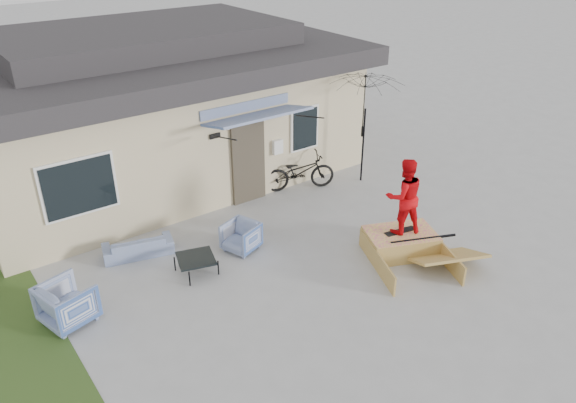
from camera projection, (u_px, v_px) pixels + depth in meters
ground at (330, 299)px, 10.93m from camera, size 90.00×90.00×0.00m
grass_strip at (25, 351)px, 9.63m from camera, size 1.40×8.00×0.01m
house at (150, 103)px, 15.74m from camera, size 10.80×8.49×4.10m
loveseat at (138, 243)px, 12.20m from camera, size 1.57×0.81×0.59m
armchair_left at (67, 301)px, 10.13m from camera, size 1.00×1.04×0.89m
armchair_right at (241, 235)px, 12.35m from camera, size 0.86×0.88×0.72m
coffee_table at (196, 265)px, 11.63m from camera, size 0.93×0.93×0.37m
bicycle at (300, 168)px, 14.97m from camera, size 2.04×1.35×1.23m
patio_umbrella at (365, 121)px, 14.92m from camera, size 2.41×2.32×2.20m
skate_ramp at (400, 243)px, 12.30m from camera, size 2.16×2.42×0.50m
skateboard at (400, 231)px, 12.22m from camera, size 0.78×0.33×0.05m
skater at (404, 195)px, 11.81m from camera, size 1.01×0.90×1.71m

